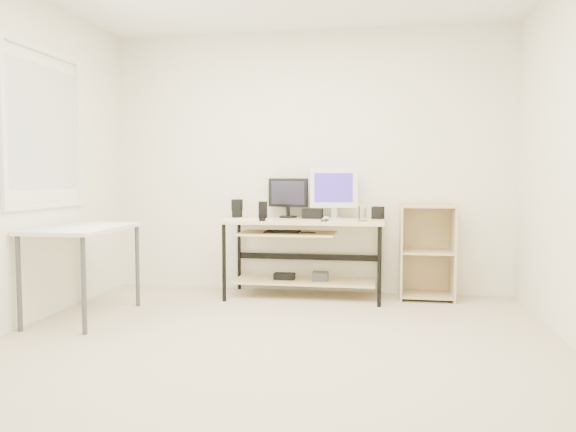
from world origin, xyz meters
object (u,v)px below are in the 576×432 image
(desk, at_px, (302,241))
(shelf_unit, at_px, (426,251))
(side_table, at_px, (82,236))
(audio_controller, at_px, (263,210))
(black_monitor, at_px, (288,195))
(white_imac, at_px, (334,189))

(desk, bearing_deg, shelf_unit, 7.77)
(desk, bearing_deg, side_table, -147.35)
(audio_controller, bearing_deg, side_table, -146.96)
(black_monitor, xyz_separation_m, audio_controller, (-0.22, -0.16, -0.14))
(desk, height_order, side_table, same)
(black_monitor, distance_m, white_imac, 0.46)
(black_monitor, relative_size, white_imac, 0.84)
(black_monitor, bearing_deg, white_imac, 14.04)
(white_imac, height_order, audio_controller, white_imac)
(desk, height_order, audio_controller, audio_controller)
(black_monitor, distance_m, audio_controller, 0.30)
(white_imac, bearing_deg, audio_controller, 176.03)
(desk, xyz_separation_m, audio_controller, (-0.38, 0.04, 0.30))
(side_table, relative_size, audio_controller, 5.99)
(side_table, height_order, audio_controller, audio_controller)
(desk, xyz_separation_m, shelf_unit, (1.18, 0.16, -0.09))
(side_table, xyz_separation_m, white_imac, (1.95, 1.21, 0.37))
(side_table, distance_m, black_monitor, 1.97)
(side_table, distance_m, white_imac, 2.32)
(side_table, bearing_deg, black_monitor, 40.11)
(shelf_unit, distance_m, black_monitor, 1.44)
(desk, bearing_deg, black_monitor, 129.58)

